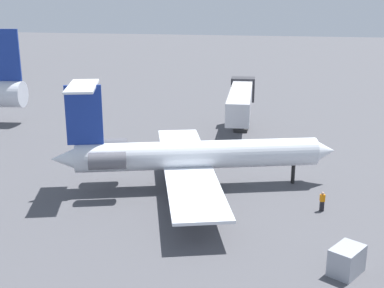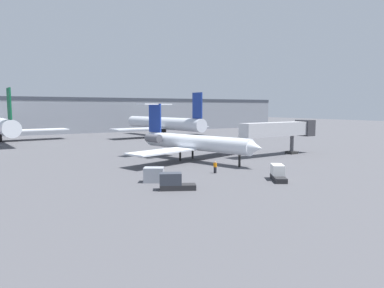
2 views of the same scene
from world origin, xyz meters
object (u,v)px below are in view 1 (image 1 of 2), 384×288
Objects in this scene: regional_jet at (188,154)px; cargo_container_uld at (347,260)px; jet_bridge at (241,99)px; ground_crew_marshaller at (322,201)px.

regional_jet reaches higher than cargo_container_uld.
jet_bridge reaches higher than cargo_container_uld.
regional_jet is 18.56m from cargo_container_uld.
cargo_container_uld is at bearing -161.74° from jet_bridge.
cargo_container_uld is (-12.88, -13.16, -2.31)m from regional_jet.
jet_bridge is (18.64, -2.76, 1.68)m from regional_jet.
regional_jet is 12.65m from ground_crew_marshaller.
jet_bridge is at bearing 23.11° from ground_crew_marshaller.
jet_bridge is 33.43m from cargo_container_uld.
regional_jet is at bearing 171.59° from jet_bridge.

